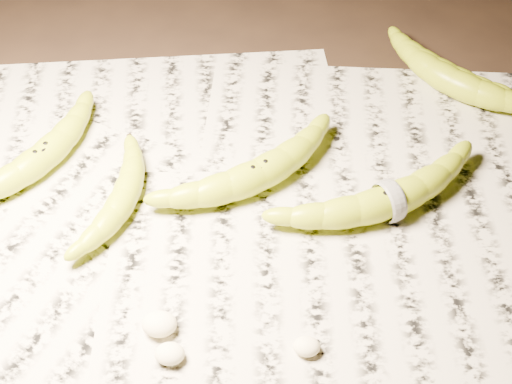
# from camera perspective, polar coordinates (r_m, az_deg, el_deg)

# --- Properties ---
(ground) EXTENTS (3.00, 3.00, 0.00)m
(ground) POSITION_cam_1_polar(r_m,az_deg,el_deg) (0.83, -1.33, -2.36)
(ground) COLOR black
(ground) RESTS_ON ground
(newspaper_patch) EXTENTS (0.90, 0.70, 0.01)m
(newspaper_patch) POSITION_cam_1_polar(r_m,az_deg,el_deg) (0.82, -0.16, -2.27)
(newspaper_patch) COLOR beige
(newspaper_patch) RESTS_ON ground
(banana_left_a) EXTENTS (0.16, 0.22, 0.04)m
(banana_left_a) POSITION_cam_1_polar(r_m,az_deg,el_deg) (0.91, -16.80, 2.84)
(banana_left_a) COLOR #9EB817
(banana_left_a) RESTS_ON newspaper_patch
(banana_left_b) EXTENTS (0.08, 0.18, 0.03)m
(banana_left_b) POSITION_cam_1_polar(r_m,az_deg,el_deg) (0.84, -10.55, -0.26)
(banana_left_b) COLOR #9EB817
(banana_left_b) RESTS_ON newspaper_patch
(banana_center) EXTENTS (0.22, 0.19, 0.04)m
(banana_center) POSITION_cam_1_polar(r_m,az_deg,el_deg) (0.84, 0.17, 1.57)
(banana_center) COLOR #9EB817
(banana_center) RESTS_ON newspaper_patch
(banana_taped) EXTENTS (0.25, 0.17, 0.04)m
(banana_taped) POSITION_cam_1_polar(r_m,az_deg,el_deg) (0.83, 10.60, -0.54)
(banana_taped) COLOR #9EB817
(banana_taped) RESTS_ON newspaper_patch
(banana_upper_a) EXTENTS (0.20, 0.18, 0.04)m
(banana_upper_a) POSITION_cam_1_polar(r_m,az_deg,el_deg) (1.01, 15.61, 8.62)
(banana_upper_a) COLOR #9EB817
(banana_upper_a) RESTS_ON newspaper_patch
(banana_upper_b) EXTENTS (0.17, 0.16, 0.04)m
(banana_upper_b) POSITION_cam_1_polar(r_m,az_deg,el_deg) (1.04, 14.09, 9.77)
(banana_upper_b) COLOR #9EB817
(banana_upper_b) RESTS_ON newspaper_patch
(measuring_tape) EXTENTS (0.03, 0.05, 0.05)m
(measuring_tape) POSITION_cam_1_polar(r_m,az_deg,el_deg) (0.83, 10.60, -0.54)
(measuring_tape) COLOR white
(measuring_tape) RESTS_ON newspaper_patch
(flesh_chunk_a) EXTENTS (0.04, 0.03, 0.02)m
(flesh_chunk_a) POSITION_cam_1_polar(r_m,az_deg,el_deg) (0.73, -7.78, -10.25)
(flesh_chunk_a) COLOR #FFF9C5
(flesh_chunk_a) RESTS_ON newspaper_patch
(flesh_chunk_b) EXTENTS (0.03, 0.02, 0.02)m
(flesh_chunk_b) POSITION_cam_1_polar(r_m,az_deg,el_deg) (0.71, -6.95, -12.56)
(flesh_chunk_b) COLOR #FFF9C5
(flesh_chunk_b) RESTS_ON newspaper_patch
(flesh_chunk_c) EXTENTS (0.03, 0.02, 0.02)m
(flesh_chunk_c) POSITION_cam_1_polar(r_m,az_deg,el_deg) (0.71, 4.08, -12.06)
(flesh_chunk_c) COLOR #FFF9C5
(flesh_chunk_c) RESTS_ON newspaper_patch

